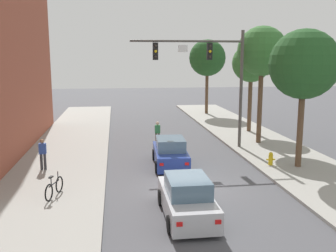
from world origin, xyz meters
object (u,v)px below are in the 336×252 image
(pedestrian_sidewalk_left_walker, at_px, (43,153))
(fire_hydrant, at_px, (271,159))
(street_tree_third, at_px, (251,64))
(traffic_signal_mast, at_px, (210,67))
(street_tree_second, at_px, (262,52))
(street_tree_farthest, at_px, (207,58))
(car_lead_blue, at_px, (170,153))
(street_tree_nearest, at_px, (304,65))
(pedestrian_crossing_road, at_px, (158,132))
(car_following_silver, at_px, (187,199))
(bicycle_leaning, at_px, (54,188))

(pedestrian_sidewalk_left_walker, relative_size, fire_hydrant, 2.28)
(street_tree_third, bearing_deg, traffic_signal_mast, -131.52)
(street_tree_second, height_order, street_tree_farthest, street_tree_second)
(car_lead_blue, xyz_separation_m, street_tree_second, (6.83, 4.45, 5.61))
(traffic_signal_mast, distance_m, street_tree_second, 4.03)
(traffic_signal_mast, distance_m, fire_hydrant, 7.04)
(pedestrian_sidewalk_left_walker, xyz_separation_m, street_tree_farthest, (13.33, 19.04, 4.85))
(street_tree_nearest, xyz_separation_m, street_tree_farthest, (-0.19, 20.28, 0.33))
(street_tree_farthest, bearing_deg, pedestrian_crossing_road, -116.31)
(pedestrian_sidewalk_left_walker, xyz_separation_m, fire_hydrant, (12.16, -0.78, -0.56))
(street_tree_third, bearing_deg, pedestrian_crossing_road, -156.39)
(pedestrian_crossing_road, xyz_separation_m, street_tree_second, (6.96, -0.73, 5.42))
(traffic_signal_mast, xyz_separation_m, pedestrian_sidewalk_left_walker, (-9.81, -3.73, -4.31))
(street_tree_second, bearing_deg, car_following_silver, -122.23)
(bicycle_leaning, distance_m, street_tree_nearest, 13.65)
(car_following_silver, height_order, street_tree_third, street_tree_third)
(traffic_signal_mast, height_order, fire_hydrant, traffic_signal_mast)
(pedestrian_crossing_road, xyz_separation_m, bicycle_leaning, (-5.45, -9.67, -0.37))
(traffic_signal_mast, xyz_separation_m, street_tree_third, (4.56, 5.15, 0.11))
(car_lead_blue, relative_size, street_tree_third, 0.63)
(car_lead_blue, bearing_deg, bicycle_leaning, -141.23)
(car_lead_blue, xyz_separation_m, pedestrian_sidewalk_left_walker, (-6.76, -0.31, 0.34))
(street_tree_third, bearing_deg, fire_hydrant, -102.90)
(bicycle_leaning, distance_m, fire_hydrant, 11.49)
(street_tree_nearest, distance_m, street_tree_third, 10.15)
(car_following_silver, distance_m, street_tree_third, 18.10)
(traffic_signal_mast, distance_m, pedestrian_sidewalk_left_walker, 11.34)
(car_lead_blue, relative_size, street_tree_nearest, 0.59)
(car_following_silver, distance_m, street_tree_nearest, 10.19)
(traffic_signal_mast, relative_size, car_following_silver, 1.77)
(pedestrian_crossing_road, distance_m, street_tree_nearest, 10.70)
(car_following_silver, bearing_deg, pedestrian_crossing_road, 88.87)
(street_tree_third, bearing_deg, street_tree_farthest, 95.85)
(car_lead_blue, distance_m, street_tree_farthest, 20.52)
(traffic_signal_mast, bearing_deg, fire_hydrant, -62.52)
(car_lead_blue, relative_size, car_following_silver, 1.01)
(pedestrian_sidewalk_left_walker, bearing_deg, pedestrian_crossing_road, 39.65)
(street_tree_second, distance_m, street_tree_farthest, 14.29)
(traffic_signal_mast, distance_m, street_tree_third, 6.88)
(pedestrian_crossing_road, distance_m, fire_hydrant, 8.37)
(traffic_signal_mast, relative_size, street_tree_second, 0.95)
(street_tree_farthest, bearing_deg, pedestrian_sidewalk_left_walker, -124.99)
(car_lead_blue, relative_size, bicycle_leaning, 2.50)
(fire_hydrant, distance_m, street_tree_third, 11.09)
(pedestrian_sidewalk_left_walker, bearing_deg, street_tree_farthest, 55.01)
(street_tree_third, bearing_deg, car_following_silver, -117.19)
(bicycle_leaning, bearing_deg, pedestrian_sidewalk_left_walker, 105.76)
(street_tree_second, bearing_deg, bicycle_leaning, -144.23)
(pedestrian_sidewalk_left_walker, distance_m, street_tree_farthest, 23.74)
(bicycle_leaning, height_order, street_tree_second, street_tree_second)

